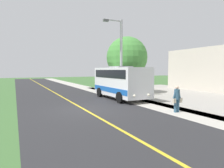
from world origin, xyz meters
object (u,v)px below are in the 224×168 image
pedestrian_with_bags (177,98)px  street_light_pole (120,55)px  tree_curbside (127,57)px  shuttle_bus_front (120,81)px

pedestrian_with_bags → street_light_pole: bearing=-90.0°
tree_curbside → street_light_pole: bearing=49.4°
shuttle_bus_front → pedestrian_with_bags: bearing=93.3°
shuttle_bus_front → pedestrian_with_bags: (-0.37, 6.50, -0.74)m
pedestrian_with_bags → tree_curbside: (-2.53, -10.23, 3.16)m
street_light_pole → pedestrian_with_bags: bearing=90.0°
pedestrian_with_bags → street_light_pole: (-0.00, -7.27, 3.17)m
shuttle_bus_front → street_light_pole: 2.58m
shuttle_bus_front → street_light_pole: size_ratio=0.91×
shuttle_bus_front → street_light_pole: bearing=-115.8°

